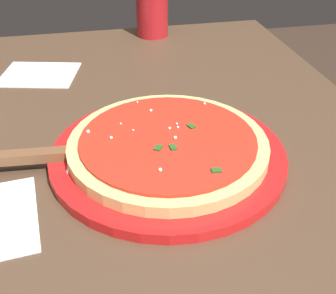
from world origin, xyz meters
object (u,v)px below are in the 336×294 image
(serving_plate, at_px, (168,155))
(napkin_folded_right, at_px, (39,74))
(pizza_server, at_px, (49,156))
(cup_tall_drink, at_px, (152,10))
(pizza, at_px, (168,144))

(serving_plate, height_order, napkin_folded_right, serving_plate)
(pizza_server, distance_m, cup_tall_drink, 0.54)
(serving_plate, relative_size, cup_tall_drink, 2.72)
(pizza_server, bearing_deg, cup_tall_drink, -24.76)
(pizza_server, relative_size, napkin_folded_right, 1.61)
(napkin_folded_right, bearing_deg, cup_tall_drink, -54.84)
(cup_tall_drink, xyz_separation_m, napkin_folded_right, (-0.18, 0.25, -0.06))
(serving_plate, relative_size, napkin_folded_right, 2.30)
(cup_tall_drink, bearing_deg, pizza_server, 155.24)
(pizza, relative_size, napkin_folded_right, 1.94)
(serving_plate, height_order, pizza, pizza)
(pizza_server, bearing_deg, pizza, -94.19)
(napkin_folded_right, bearing_deg, pizza_server, -175.17)
(serving_plate, xyz_separation_m, napkin_folded_right, (0.32, 0.18, -0.01))
(pizza, height_order, napkin_folded_right, pizza)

